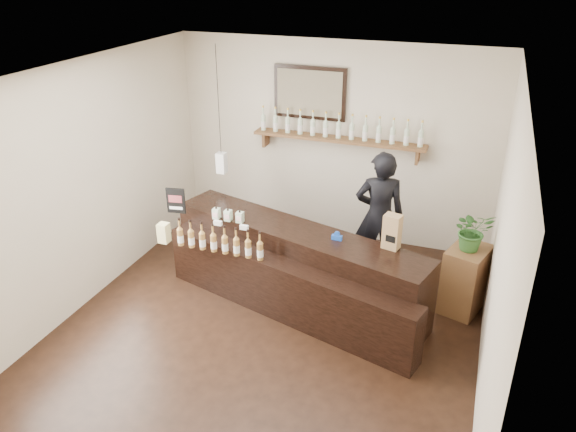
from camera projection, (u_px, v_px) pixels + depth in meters
The scene contains 10 objects.
ground at pixel (269, 327), 6.31m from camera, with size 5.00×5.00×0.00m, color black.
room_shell at pixel (267, 187), 5.58m from camera, with size 5.00×5.00×5.00m.
back_wall_decor at pixel (322, 119), 7.62m from camera, with size 2.66×0.96×1.69m.
counter at pixel (293, 270), 6.60m from camera, with size 3.31×1.75×1.07m.
promo_sign at pixel (176, 201), 6.82m from camera, with size 0.23×0.06×0.32m.
paper_bag at pixel (392, 232), 6.01m from camera, with size 0.21×0.17×0.39m.
tape_dispenser at pixel (337, 237), 6.24m from camera, with size 0.12×0.05×0.10m.
side_cabinet at pixel (465, 279), 6.48m from camera, with size 0.54×0.64×0.80m.
potted_plant at pixel (473, 231), 6.20m from camera, with size 0.42×0.37×0.47m, color #2F6126.
shopkeeper at pixel (380, 208), 6.95m from camera, with size 0.69×0.45×1.90m, color black.
Camera 1 is at (1.96, -4.78, 3.85)m, focal length 35.00 mm.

